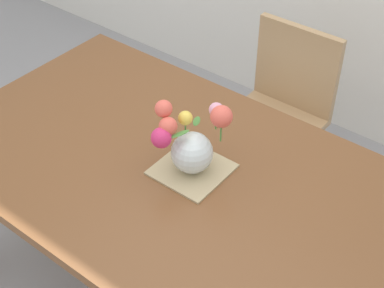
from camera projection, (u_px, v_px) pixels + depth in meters
dining_table at (174, 185)px, 2.09m from camera, size 1.77×1.04×0.78m
chair_far at (281, 107)px, 2.75m from camera, size 0.42×0.42×0.90m
placemat at (192, 169)px, 2.02m from camera, size 0.24×0.24×0.01m
flower_vase at (190, 143)px, 1.95m from camera, size 0.24×0.25×0.27m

